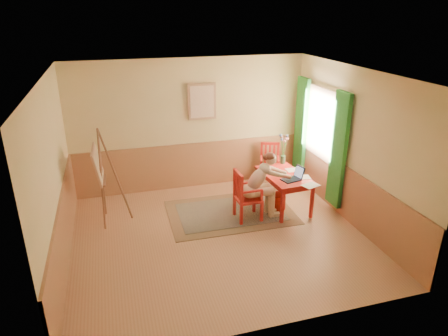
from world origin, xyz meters
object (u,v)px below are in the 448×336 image
object	(u,v)px
chair_back	(270,165)
laptop	(294,177)
easel	(100,168)
chair_left	(246,196)
figure	(261,183)
table	(284,179)

from	to	relation	value
chair_back	laptop	bearing A→B (deg)	-94.28
chair_back	easel	distance (m)	3.68
chair_left	figure	size ratio (longest dim) A/B	0.76
table	chair_left	world-z (taller)	chair_left
table	figure	world-z (taller)	figure
chair_left	easel	size ratio (longest dim) A/B	0.54
chair_left	easel	bearing A→B (deg)	165.51
table	figure	distance (m)	0.61
laptop	easel	xyz separation A→B (m)	(-3.46, 0.69, 0.30)
table	chair_back	bearing A→B (deg)	81.52
table	chair_left	bearing A→B (deg)	-164.44
table	chair_back	xyz separation A→B (m)	(0.17, 1.14, -0.16)
easel	chair_back	bearing A→B (deg)	11.54
figure	laptop	distance (m)	0.63
table	figure	size ratio (longest dim) A/B	0.97
chair_left	easel	xyz separation A→B (m)	(-2.52, 0.65, 0.58)
figure	laptop	world-z (taller)	figure
chair_back	figure	xyz separation A→B (m)	(-0.73, -1.37, 0.24)
table	chair_back	world-z (taller)	chair_back
chair_back	figure	world-z (taller)	figure
chair_left	laptop	size ratio (longest dim) A/B	2.21
chair_back	figure	distance (m)	1.57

